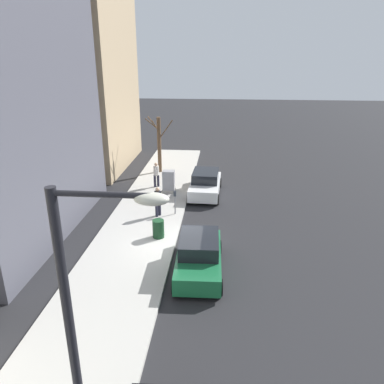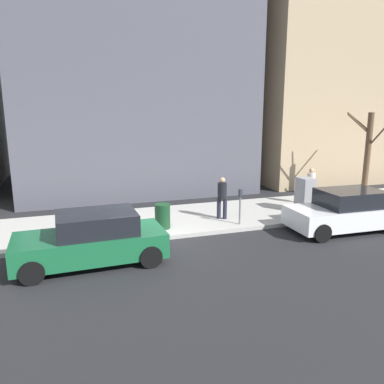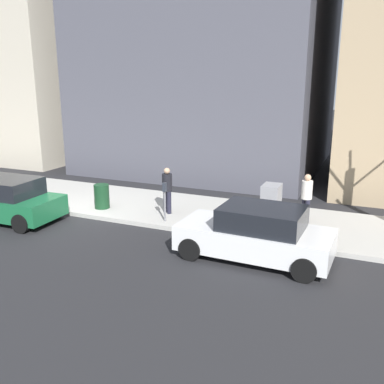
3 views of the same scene
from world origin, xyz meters
TOP-DOWN VIEW (x-y plane):
  - ground_plane at (0.00, 0.00)m, footprint 120.00×120.00m
  - sidewalk at (2.00, 0.00)m, footprint 4.00×36.00m
  - parked_car_white at (-1.05, -7.07)m, footprint 2.04×4.26m
  - parked_car_green at (-1.25, 1.98)m, footprint 2.03×4.25m
  - parking_meter at (0.45, -3.49)m, footprint 0.14×0.10m
  - utility_box at (1.30, -6.92)m, footprint 0.83×0.61m
  - bare_tree at (2.61, -11.24)m, footprint 1.98×1.95m
  - trash_bin at (0.90, -0.62)m, footprint 0.56×0.56m
  - pedestrian_near_meter at (2.27, -7.89)m, footprint 0.36×0.36m
  - pedestrian_midblock at (1.34, -3.14)m, footprint 0.36×0.37m
  - office_tower_left at (10.43, -13.19)m, footprint 9.85×9.85m

SIDE VIEW (x-z plane):
  - ground_plane at x=0.00m, z-range 0.00..0.00m
  - sidewalk at x=2.00m, z-range 0.00..0.15m
  - trash_bin at x=0.90m, z-range 0.15..1.05m
  - parked_car_white at x=-1.05m, z-range -0.02..1.50m
  - parked_car_green at x=-1.25m, z-range -0.02..1.50m
  - utility_box at x=1.30m, z-range 0.13..1.56m
  - parking_meter at x=0.45m, z-range 0.30..1.65m
  - pedestrian_near_meter at x=2.27m, z-range 0.26..1.92m
  - pedestrian_midblock at x=1.34m, z-range 0.26..1.92m
  - bare_tree at x=2.61m, z-range 0.29..4.42m
  - office_tower_left at x=10.43m, z-range 0.00..22.00m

